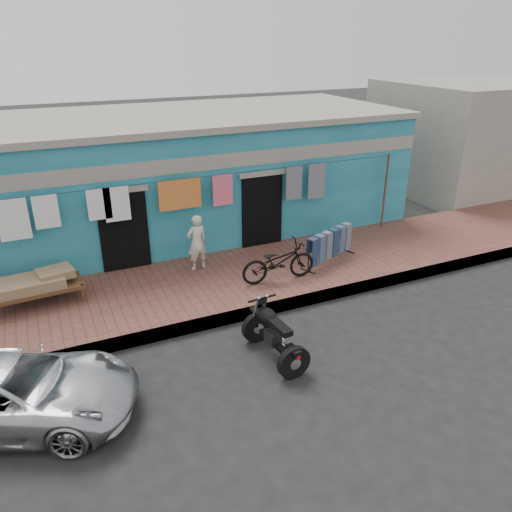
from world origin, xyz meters
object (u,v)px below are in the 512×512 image
(car, at_px, (9,391))
(charpoy, at_px, (37,290))
(seated_person, at_px, (197,242))
(jeans_rack, at_px, (329,246))
(bicycle, at_px, (279,258))
(motorcycle, at_px, (274,334))

(car, relative_size, charpoy, 1.97)
(seated_person, relative_size, jeans_rack, 0.78)
(bicycle, bearing_deg, motorcycle, 154.78)
(charpoy, xyz_separation_m, jeans_rack, (6.52, -0.70, 0.10))
(bicycle, xyz_separation_m, jeans_rack, (1.58, 0.40, -0.14))
(jeans_rack, bearing_deg, motorcycle, -136.32)
(seated_person, relative_size, charpoy, 0.69)
(seated_person, bearing_deg, charpoy, -4.40)
(car, relative_size, bicycle, 2.22)
(car, relative_size, seated_person, 2.85)
(car, xyz_separation_m, motorcycle, (4.24, -0.22, -0.02))
(bicycle, xyz_separation_m, charpoy, (-4.94, 1.10, -0.24))
(motorcycle, distance_m, charpoy, 5.02)
(car, bearing_deg, motorcycle, -70.48)
(charpoy, bearing_deg, seated_person, 3.72)
(motorcycle, height_order, jeans_rack, jeans_rack)
(car, relative_size, motorcycle, 2.33)
(seated_person, distance_m, motorcycle, 3.65)
(motorcycle, height_order, charpoy, motorcycle)
(seated_person, bearing_deg, car, 31.96)
(bicycle, bearing_deg, car, 113.91)
(seated_person, bearing_deg, motorcycle, 85.06)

